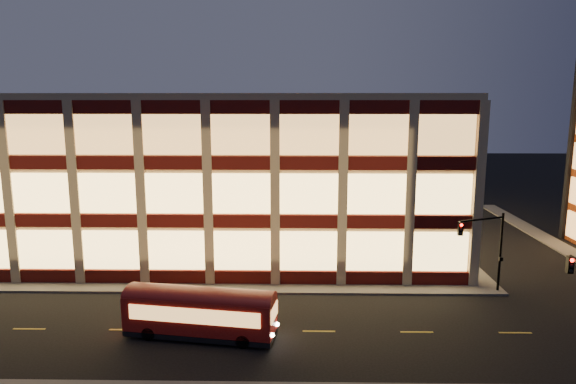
{
  "coord_description": "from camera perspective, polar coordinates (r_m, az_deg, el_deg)",
  "views": [
    {
      "loc": [
        8.63,
        -35.51,
        14.08
      ],
      "look_at": [
        7.84,
        8.0,
        6.17
      ],
      "focal_mm": 32.0,
      "sensor_mm": 36.0,
      "label": 1
    }
  ],
  "objects": [
    {
      "name": "ground",
      "position": [
        39.16,
        -11.99,
        -11.01
      ],
      "size": [
        200.0,
        200.0,
        0.0
      ],
      "primitive_type": "plane",
      "color": "black",
      "rests_on": "ground"
    },
    {
      "name": "sidewalk_office_south",
      "position": [
        40.8,
        -15.85,
        -10.19
      ],
      "size": [
        54.0,
        2.0,
        0.15
      ],
      "primitive_type": "cube",
      "color": "#514F4C",
      "rests_on": "ground"
    },
    {
      "name": "sidewalk_office_east",
      "position": [
        56.22,
        15.86,
        -4.53
      ],
      "size": [
        2.0,
        30.0,
        0.15
      ],
      "primitive_type": "cube",
      "color": "#514F4C",
      "rests_on": "ground"
    },
    {
      "name": "sidewalk_tower_west",
      "position": [
        59.98,
        26.1,
        -4.28
      ],
      "size": [
        2.0,
        30.0,
        0.15
      ],
      "primitive_type": "cube",
      "color": "#514F4C",
      "rests_on": "ground"
    },
    {
      "name": "office_building",
      "position": [
        54.11,
        -11.31,
        2.85
      ],
      "size": [
        50.45,
        30.45,
        14.5
      ],
      "color": "tan",
      "rests_on": "ground"
    },
    {
      "name": "traffic_signal_far",
      "position": [
        39.52,
        21.18,
        -5.02
      ],
      "size": [
        3.79,
        1.87,
        6.0
      ],
      "color": "black",
      "rests_on": "ground"
    },
    {
      "name": "trolley_bus",
      "position": [
        31.8,
        -9.74,
        -12.8
      ],
      "size": [
        9.22,
        3.61,
        3.04
      ],
      "rotation": [
        0.0,
        0.0,
        -0.16
      ],
      "color": "maroon",
      "rests_on": "ground"
    }
  ]
}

